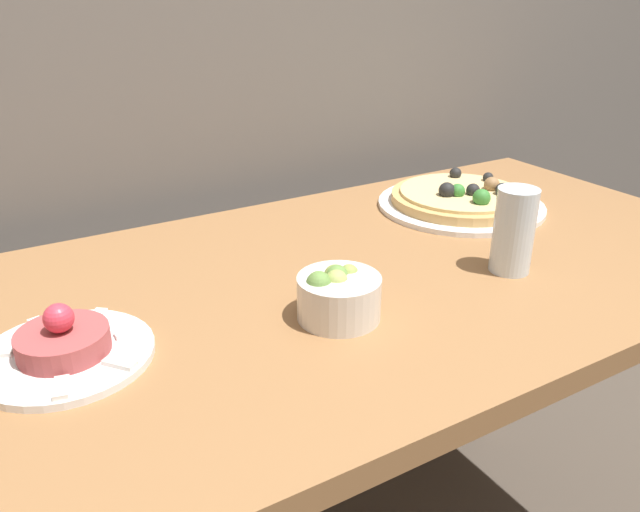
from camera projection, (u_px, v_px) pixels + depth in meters
dining_table at (338, 335)px, 1.01m from camera, size 1.48×0.72×0.79m
pizza_plate at (462, 199)px, 1.24m from camera, size 0.33×0.33×0.06m
tartare_plate at (64, 348)px, 0.75m from camera, size 0.21×0.21×0.07m
small_bowl at (338, 295)px, 0.83m from camera, size 0.11×0.11×0.07m
drinking_glass at (514, 231)px, 0.95m from camera, size 0.06×0.06×0.13m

